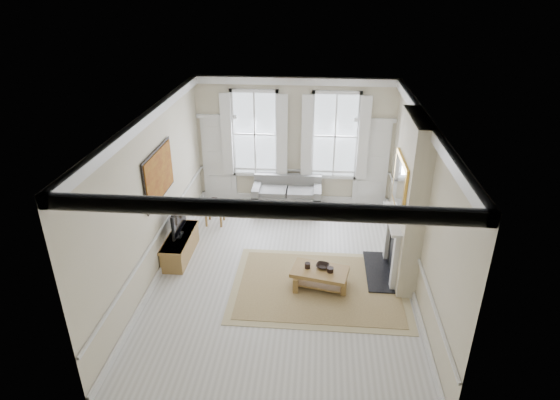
# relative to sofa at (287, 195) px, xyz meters

# --- Properties ---
(floor) EXTENTS (7.20, 7.20, 0.00)m
(floor) POSITION_rel_sofa_xyz_m (0.15, -3.11, -0.36)
(floor) COLOR #B7B5AD
(floor) RESTS_ON ground
(ceiling) EXTENTS (7.20, 7.20, 0.00)m
(ceiling) POSITION_rel_sofa_xyz_m (0.15, -3.11, 3.04)
(ceiling) COLOR white
(ceiling) RESTS_ON back_wall
(back_wall) EXTENTS (5.20, 0.00, 5.20)m
(back_wall) POSITION_rel_sofa_xyz_m (0.15, 0.49, 1.34)
(back_wall) COLOR beige
(back_wall) RESTS_ON floor
(left_wall) EXTENTS (0.00, 7.20, 7.20)m
(left_wall) POSITION_rel_sofa_xyz_m (-2.45, -3.11, 1.34)
(left_wall) COLOR beige
(left_wall) RESTS_ON floor
(right_wall) EXTENTS (0.00, 7.20, 7.20)m
(right_wall) POSITION_rel_sofa_xyz_m (2.75, -3.11, 1.34)
(right_wall) COLOR beige
(right_wall) RESTS_ON floor
(window_left) EXTENTS (1.26, 0.20, 2.20)m
(window_left) POSITION_rel_sofa_xyz_m (-0.90, 0.44, 1.54)
(window_left) COLOR #B2BCC6
(window_left) RESTS_ON back_wall
(window_right) EXTENTS (1.26, 0.20, 2.20)m
(window_right) POSITION_rel_sofa_xyz_m (1.20, 0.44, 1.54)
(window_right) COLOR #B2BCC6
(window_right) RESTS_ON back_wall
(door_left) EXTENTS (0.90, 0.08, 2.30)m
(door_left) POSITION_rel_sofa_xyz_m (-1.90, 0.45, 0.79)
(door_left) COLOR silver
(door_left) RESTS_ON floor
(door_right) EXTENTS (0.90, 0.08, 2.30)m
(door_right) POSITION_rel_sofa_xyz_m (2.20, 0.45, 0.79)
(door_right) COLOR silver
(door_right) RESTS_ON floor
(painting) EXTENTS (0.05, 1.66, 1.06)m
(painting) POSITION_rel_sofa_xyz_m (-2.41, -2.81, 1.69)
(painting) COLOR #A26F1B
(painting) RESTS_ON left_wall
(chimney_breast) EXTENTS (0.35, 1.70, 3.38)m
(chimney_breast) POSITION_rel_sofa_xyz_m (2.58, -2.91, 1.34)
(chimney_breast) COLOR beige
(chimney_breast) RESTS_ON floor
(hearth) EXTENTS (0.55, 1.50, 0.05)m
(hearth) POSITION_rel_sofa_xyz_m (2.15, -2.91, -0.33)
(hearth) COLOR black
(hearth) RESTS_ON floor
(fireplace) EXTENTS (0.21, 1.45, 1.33)m
(fireplace) POSITION_rel_sofa_xyz_m (2.35, -2.91, 0.38)
(fireplace) COLOR silver
(fireplace) RESTS_ON floor
(mirror) EXTENTS (0.06, 1.26, 1.06)m
(mirror) POSITION_rel_sofa_xyz_m (2.36, -2.91, 1.69)
(mirror) COLOR gold
(mirror) RESTS_ON chimney_breast
(sofa) EXTENTS (1.81, 0.88, 0.85)m
(sofa) POSITION_rel_sofa_xyz_m (0.00, 0.00, 0.00)
(sofa) COLOR slate
(sofa) RESTS_ON floor
(side_table) EXTENTS (0.52, 0.52, 0.55)m
(side_table) POSITION_rel_sofa_xyz_m (-1.74, -1.04, 0.09)
(side_table) COLOR brown
(side_table) RESTS_ON floor
(rug) EXTENTS (3.50, 2.60, 0.02)m
(rug) POSITION_rel_sofa_xyz_m (0.91, -3.52, -0.34)
(rug) COLOR olive
(rug) RESTS_ON floor
(coffee_table) EXTENTS (1.21, 0.85, 0.41)m
(coffee_table) POSITION_rel_sofa_xyz_m (0.91, -3.52, -0.02)
(coffee_table) COLOR brown
(coffee_table) RESTS_ON rug
(ceramic_pot_a) EXTENTS (0.11, 0.11, 0.11)m
(ceramic_pot_a) POSITION_rel_sofa_xyz_m (0.66, -3.47, 0.11)
(ceramic_pot_a) COLOR black
(ceramic_pot_a) RESTS_ON coffee_table
(ceramic_pot_b) EXTENTS (0.13, 0.13, 0.09)m
(ceramic_pot_b) POSITION_rel_sofa_xyz_m (1.11, -3.57, 0.10)
(ceramic_pot_b) COLOR black
(ceramic_pot_b) RESTS_ON coffee_table
(bowl) EXTENTS (0.32, 0.32, 0.06)m
(bowl) POSITION_rel_sofa_xyz_m (0.96, -3.42, 0.09)
(bowl) COLOR black
(bowl) RESTS_ON coffee_table
(tv_stand) EXTENTS (0.47, 1.45, 0.52)m
(tv_stand) POSITION_rel_sofa_xyz_m (-2.19, -2.63, -0.10)
(tv_stand) COLOR brown
(tv_stand) RESTS_ON floor
(tv) EXTENTS (0.08, 0.90, 0.68)m
(tv) POSITION_rel_sofa_xyz_m (-2.16, -2.63, 0.56)
(tv) COLOR black
(tv) RESTS_ON tv_stand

